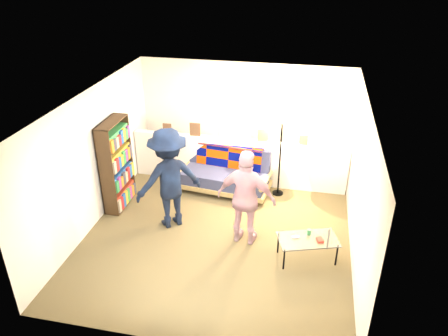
% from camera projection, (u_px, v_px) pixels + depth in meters
% --- Properties ---
extents(ground, '(5.00, 5.00, 0.00)m').
position_uv_depth(ground, '(219.00, 231.00, 7.75)').
color(ground, brown).
rests_on(ground, ground).
extents(room_shell, '(4.60, 5.05, 2.45)m').
position_uv_depth(room_shell, '(225.00, 134.00, 7.38)').
color(room_shell, silver).
rests_on(room_shell, ground).
extents(half_wall_ledge, '(4.45, 0.15, 1.00)m').
position_uv_depth(half_wall_ledge, '(238.00, 161.00, 9.08)').
color(half_wall_ledge, silver).
rests_on(half_wall_ledge, ground).
extents(ledge_decor, '(2.97, 0.02, 0.45)m').
position_uv_depth(ledge_decor, '(227.00, 131.00, 8.79)').
color(ledge_decor, brown).
rests_on(ledge_decor, half_wall_ledge).
extents(futon_sofa, '(1.90, 1.08, 0.78)m').
position_uv_depth(futon_sofa, '(226.00, 173.00, 8.88)').
color(futon_sofa, '#A3874F').
rests_on(futon_sofa, ground).
extents(bookshelf, '(0.29, 0.86, 1.72)m').
position_uv_depth(bookshelf, '(117.00, 167.00, 8.18)').
color(bookshelf, '#322010').
rests_on(bookshelf, ground).
extents(coffee_table, '(1.05, 0.78, 0.49)m').
position_uv_depth(coffee_table, '(308.00, 240.00, 6.90)').
color(coffee_table, black).
rests_on(coffee_table, ground).
extents(floor_lamp, '(0.37, 0.30, 1.60)m').
position_uv_depth(floor_lamp, '(281.00, 142.00, 8.39)').
color(floor_lamp, black).
rests_on(floor_lamp, ground).
extents(person_left, '(1.35, 1.27, 1.84)m').
position_uv_depth(person_left, '(169.00, 179.00, 7.54)').
color(person_left, black).
rests_on(person_left, ground).
extents(person_right, '(1.03, 0.54, 1.69)m').
position_uv_depth(person_right, '(246.00, 198.00, 7.11)').
color(person_right, pink).
rests_on(person_right, ground).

